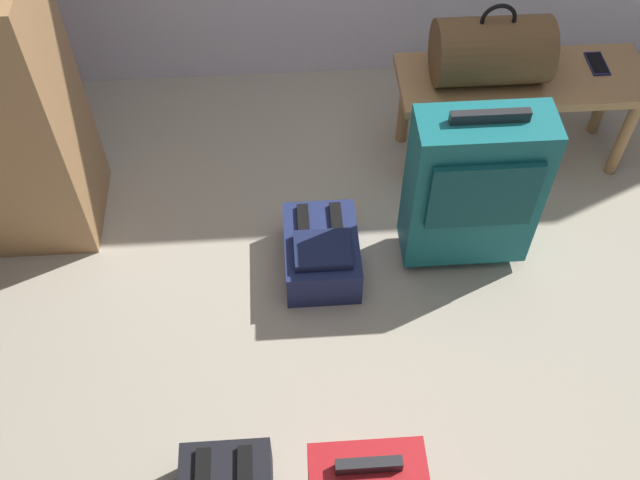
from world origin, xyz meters
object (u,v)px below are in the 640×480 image
at_px(bench, 520,90).
at_px(cell_phone, 597,64).
at_px(backpack_navy, 321,252).
at_px(suitcase_upright_teal, 473,188).
at_px(duffel_bag_brown, 492,51).

xyz_separation_m(bench, cell_phone, (0.31, 0.05, 0.07)).
xyz_separation_m(cell_phone, backpack_navy, (-1.16, -0.61, -0.35)).
height_order(cell_phone, backpack_navy, cell_phone).
bearing_deg(cell_phone, suitcase_upright_teal, -136.38).
bearing_deg(suitcase_upright_teal, cell_phone, 43.62).
bearing_deg(cell_phone, backpack_navy, -152.09).
relative_size(duffel_bag_brown, backpack_navy, 1.16).
xyz_separation_m(bench, duffel_bag_brown, (-0.16, 0.00, 0.20)).
relative_size(bench, duffel_bag_brown, 2.27).
distance_m(bench, duffel_bag_brown, 0.25).
distance_m(suitcase_upright_teal, backpack_navy, 0.62).
relative_size(bench, backpack_navy, 2.63).
xyz_separation_m(cell_phone, suitcase_upright_teal, (-0.61, -0.58, -0.06)).
height_order(duffel_bag_brown, cell_phone, duffel_bag_brown).
relative_size(duffel_bag_brown, suitcase_upright_teal, 0.60).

